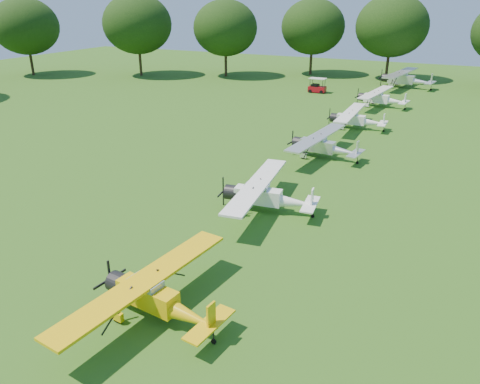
# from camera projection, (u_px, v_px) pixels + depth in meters

# --- Properties ---
(ground) EXTENTS (160.00, 160.00, 0.00)m
(ground) POSITION_uv_depth(u_px,v_px,m) (251.00, 224.00, 27.43)
(ground) COLOR #2B5515
(ground) RESTS_ON ground
(tree_belt) EXTENTS (137.36, 130.27, 14.52)m
(tree_belt) POSITION_uv_depth(u_px,v_px,m) (320.00, 91.00, 23.02)
(tree_belt) COLOR #322213
(tree_belt) RESTS_ON ground
(aircraft_2) EXTENTS (5.93, 9.41, 1.85)m
(aircraft_2) POSITION_uv_depth(u_px,v_px,m) (156.00, 296.00, 19.02)
(aircraft_2) COLOR yellow
(aircraft_2) RESTS_ON ground
(aircraft_3) EXTENTS (6.11, 9.70, 1.90)m
(aircraft_3) POSITION_uv_depth(u_px,v_px,m) (265.00, 194.00, 28.69)
(aircraft_3) COLOR white
(aircraft_3) RESTS_ON ground
(aircraft_4) EXTENTS (6.09, 9.69, 1.90)m
(aircraft_4) POSITION_uv_depth(u_px,v_px,m) (323.00, 145.00, 38.30)
(aircraft_4) COLOR silver
(aircraft_4) RESTS_ON ground
(aircraft_5) EXTENTS (5.81, 9.22, 1.82)m
(aircraft_5) POSITION_uv_depth(u_px,v_px,m) (355.00, 118.00, 46.84)
(aircraft_5) COLOR white
(aircraft_5) RESTS_ON ground
(aircraft_6) EXTENTS (6.19, 9.83, 1.93)m
(aircraft_6) POSITION_uv_depth(u_px,v_px,m) (380.00, 97.00, 56.21)
(aircraft_6) COLOR white
(aircraft_6) RESTS_ON ground
(aircraft_7) EXTENTS (7.73, 12.26, 2.41)m
(aircraft_7) POSITION_uv_depth(u_px,v_px,m) (405.00, 78.00, 67.81)
(aircraft_7) COLOR silver
(aircraft_7) RESTS_ON ground
(golf_cart) EXTENTS (2.34, 1.47, 1.97)m
(golf_cart) POSITION_uv_depth(u_px,v_px,m) (317.00, 88.00, 64.81)
(golf_cart) COLOR #A40B16
(golf_cart) RESTS_ON ground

